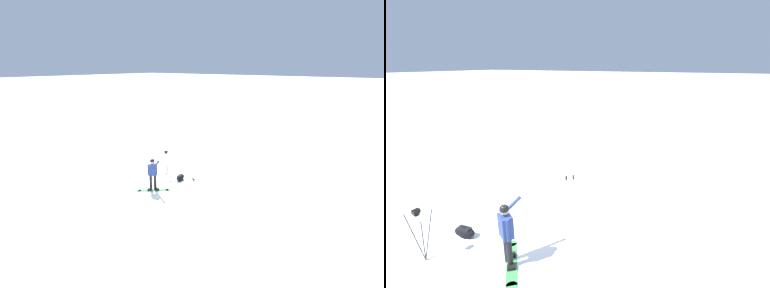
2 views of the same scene
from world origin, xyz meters
The scene contains 6 objects.
ground_plane centered at (0.00, 0.00, 0.00)m, with size 300.00×300.00×0.00m, color white.
snowboarder centered at (0.19, -0.58, 1.00)m, with size 0.48×0.76×1.67m.
snowboard centered at (0.23, -0.54, 0.02)m, with size 1.23×1.38×0.10m.
gear_bag_large centered at (-1.66, -0.35, 0.16)m, with size 0.69×0.41×0.31m.
camera_tripod centered at (-1.78, -1.45, 1.03)m, with size 0.71×0.50×1.45m.
ski_poles centered at (0.42, 2.12, 0.88)m, with size 0.33×0.30×1.35m.
Camera 1 is at (10.19, 9.54, 6.13)m, focal length 28.29 mm.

